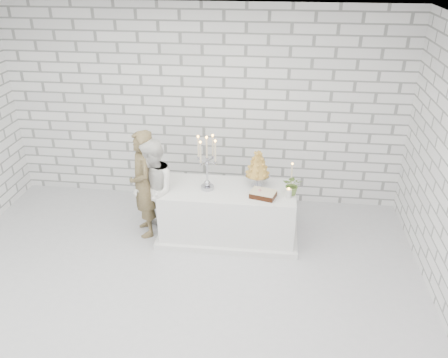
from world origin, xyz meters
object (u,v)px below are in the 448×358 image
groom (143,184)px  bride (153,191)px  cake_table (228,213)px  croquembouche (258,168)px  candelabra (207,163)px

groom → bride: bearing=38.3°
cake_table → groom: size_ratio=1.17×
cake_table → bride: (-1.01, -0.10, 0.34)m
bride → croquembouche: bearing=81.0°
bride → cake_table: bearing=76.8°
bride → candelabra: 0.84m
cake_table → croquembouche: 0.76m
croquembouche → cake_table: bearing=-159.3°
bride → groom: bearing=-135.6°
bride → croquembouche: bride is taller
cake_table → candelabra: candelabra is taller
cake_table → candelabra: bearing=-173.8°
cake_table → groom: 1.23m
candelabra → groom: bearing=179.8°
croquembouche → groom: bearing=-173.7°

